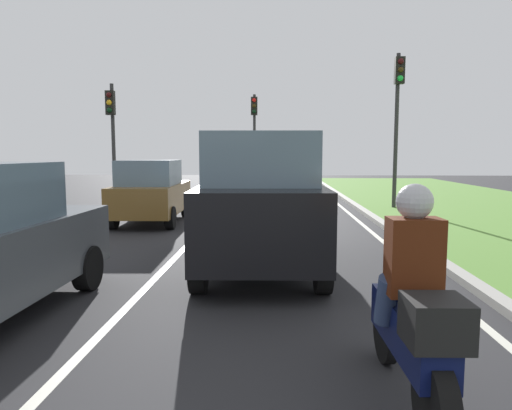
# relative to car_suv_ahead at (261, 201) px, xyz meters

# --- Properties ---
(ground_plane) EXTENTS (60.00, 60.00, 0.00)m
(ground_plane) POSITION_rel_car_suv_ahead_xyz_m (-0.94, 4.66, -1.17)
(ground_plane) COLOR #262628
(lane_line_center) EXTENTS (0.12, 32.00, 0.01)m
(lane_line_center) POSITION_rel_car_suv_ahead_xyz_m (-1.64, 4.66, -1.16)
(lane_line_center) COLOR silver
(lane_line_center) RESTS_ON ground
(lane_line_right_edge) EXTENTS (0.12, 32.00, 0.01)m
(lane_line_right_edge) POSITION_rel_car_suv_ahead_xyz_m (2.66, 4.66, -1.16)
(lane_line_right_edge) COLOR silver
(lane_line_right_edge) RESTS_ON ground
(curb_right) EXTENTS (0.24, 48.00, 0.12)m
(curb_right) POSITION_rel_car_suv_ahead_xyz_m (3.16, 4.66, -1.11)
(curb_right) COLOR #9E9B93
(curb_right) RESTS_ON ground
(car_suv_ahead) EXTENTS (2.10, 4.56, 2.28)m
(car_suv_ahead) POSITION_rel_car_suv_ahead_xyz_m (0.00, 0.00, 0.00)
(car_suv_ahead) COLOR black
(car_suv_ahead) RESTS_ON ground
(car_hatchback_far) EXTENTS (1.84, 3.75, 1.78)m
(car_hatchback_far) POSITION_rel_car_suv_ahead_xyz_m (-3.29, 5.17, -0.28)
(car_hatchback_far) COLOR brown
(car_hatchback_far) RESTS_ON ground
(motorcycle) EXTENTS (0.41, 1.90, 1.01)m
(motorcycle) POSITION_rel_car_suv_ahead_xyz_m (1.33, -4.40, -0.60)
(motorcycle) COLOR #0C143F
(motorcycle) RESTS_ON ground
(rider_person) EXTENTS (0.51, 0.41, 1.16)m
(rider_person) POSITION_rel_car_suv_ahead_xyz_m (1.33, -4.35, 0.02)
(rider_person) COLOR #4C1E0C
(rider_person) RESTS_ON ground
(traffic_light_near_right) EXTENTS (0.32, 0.50, 5.39)m
(traffic_light_near_right) POSITION_rel_car_suv_ahead_xyz_m (4.44, 8.74, 2.51)
(traffic_light_near_right) COLOR #2D2D2D
(traffic_light_near_right) RESTS_ON ground
(traffic_light_overhead_left) EXTENTS (0.32, 0.50, 4.60)m
(traffic_light_overhead_left) POSITION_rel_car_suv_ahead_xyz_m (-6.03, 9.88, 1.93)
(traffic_light_overhead_left) COLOR #2D2D2D
(traffic_light_overhead_left) RESTS_ON ground
(traffic_light_far_median) EXTENTS (0.32, 0.50, 4.95)m
(traffic_light_far_median) POSITION_rel_car_suv_ahead_xyz_m (-0.89, 16.21, 2.22)
(traffic_light_far_median) COLOR #2D2D2D
(traffic_light_far_median) RESTS_ON ground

